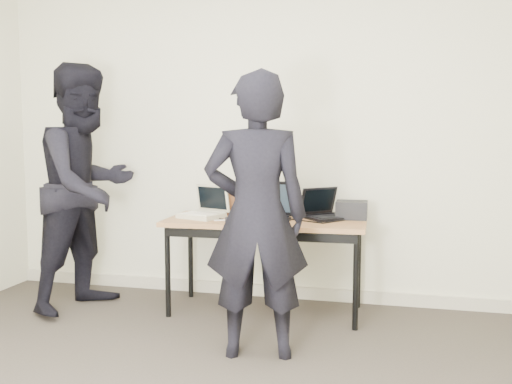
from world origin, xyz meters
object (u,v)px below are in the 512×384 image
(laptop_beige, at_px, (204,211))
(person_typist, at_px, (256,216))
(equipment_box, at_px, (352,210))
(laptop_center, at_px, (264,211))
(laptop_right, at_px, (325,211))
(desk, at_px, (265,227))
(leather_satchel, at_px, (250,199))
(person_observer, at_px, (87,187))

(laptop_beige, relative_size, person_typist, 0.22)
(laptop_beige, xyz_separation_m, equipment_box, (1.11, 0.20, 0.02))
(equipment_box, xyz_separation_m, person_typist, (-0.50, -1.02, 0.08))
(equipment_box, distance_m, person_typist, 1.14)
(person_typist, bearing_deg, laptop_beige, -66.19)
(laptop_center, distance_m, person_typist, 0.81)
(laptop_center, height_order, laptop_right, laptop_center)
(laptop_right, bearing_deg, desk, 161.15)
(laptop_center, bearing_deg, laptop_beige, -169.66)
(laptop_center, relative_size, equipment_box, 1.92)
(laptop_beige, height_order, person_typist, person_typist)
(leather_satchel, height_order, person_observer, person_observer)
(desk, distance_m, laptop_beige, 0.50)
(laptop_beige, xyz_separation_m, person_observer, (-0.90, -0.18, 0.18))
(laptop_beige, height_order, laptop_right, laptop_beige)
(laptop_right, relative_size, person_observer, 0.23)
(desk, xyz_separation_m, leather_satchel, (-0.18, 0.23, 0.19))
(equipment_box, height_order, person_typist, person_typist)
(person_observer, bearing_deg, laptop_center, -66.40)
(equipment_box, bearing_deg, laptop_right, -175.72)
(person_typist, bearing_deg, leather_satchel, -86.61)
(laptop_right, height_order, person_typist, person_typist)
(leather_satchel, bearing_deg, laptop_center, -63.02)
(desk, height_order, laptop_center, laptop_center)
(laptop_beige, bearing_deg, leather_satchel, 57.45)
(laptop_beige, distance_m, laptop_right, 0.93)
(laptop_center, relative_size, leather_satchel, 1.18)
(person_typist, height_order, person_observer, person_observer)
(person_observer, bearing_deg, desk, -65.01)
(equipment_box, bearing_deg, laptop_center, -160.27)
(leather_satchel, bearing_deg, person_observer, -168.46)
(equipment_box, bearing_deg, person_typist, -116.11)
(equipment_box, relative_size, person_typist, 0.13)
(laptop_center, distance_m, equipment_box, 0.67)
(desk, xyz_separation_m, laptop_right, (0.43, 0.18, 0.11))
(laptop_beige, bearing_deg, laptop_center, 16.62)
(desk, height_order, equipment_box, equipment_box)
(leather_satchel, xyz_separation_m, person_typist, (0.31, -1.06, 0.02))
(desk, bearing_deg, laptop_center, -92.30)
(laptop_beige, xyz_separation_m, laptop_right, (0.91, 0.18, 0.00))
(desk, xyz_separation_m, equipment_box, (0.63, 0.19, 0.13))
(equipment_box, distance_m, person_observer, 2.05)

